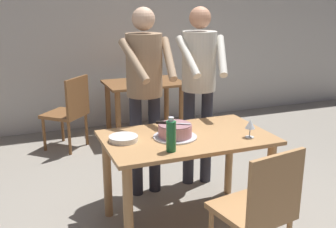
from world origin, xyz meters
TOP-DOWN VIEW (x-y plane):
  - ground_plane at (0.00, 0.00)m, footprint 14.00×14.00m
  - back_wall at (0.00, 2.89)m, footprint 10.00×0.12m
  - main_dining_table at (0.00, 0.00)m, footprint 1.31×0.79m
  - cake_on_platter at (-0.10, -0.01)m, footprint 0.34×0.34m
  - cake_knife at (-0.17, 0.03)m, footprint 0.24×0.16m
  - plate_stack at (-0.50, 0.06)m, footprint 0.22×0.22m
  - wine_glass_near at (0.44, -0.21)m, footprint 0.08×0.08m
  - water_bottle at (-0.24, -0.26)m, footprint 0.07×0.07m
  - person_cutting_cake at (-0.14, 0.61)m, footprint 0.47×0.56m
  - person_standing_beside at (0.40, 0.64)m, footprint 0.46×0.57m
  - chair_near_side at (0.17, -0.77)m, footprint 0.51×0.51m
  - background_table at (0.35, 2.19)m, footprint 1.00×0.70m
  - background_chair_1 at (-0.64, 2.06)m, footprint 0.62×0.62m

SIDE VIEW (x-z plane):
  - ground_plane at x=0.00m, z-range 0.00..0.00m
  - chair_near_side at x=0.17m, z-range 0.04..0.94m
  - background_chair_1 at x=-0.64m, z-range 0.04..0.94m
  - background_table at x=0.35m, z-range 0.21..0.95m
  - main_dining_table at x=0.00m, z-range 0.24..0.99m
  - plate_stack at x=-0.50m, z-range 0.75..0.79m
  - cake_on_platter at x=-0.10m, z-range 0.75..0.86m
  - wine_glass_near at x=0.44m, z-range 0.78..0.92m
  - water_bottle at x=-0.24m, z-range 0.74..0.99m
  - cake_knife at x=-0.17m, z-range 0.86..0.88m
  - person_cutting_cake at x=-0.14m, z-range 0.22..1.94m
  - person_standing_beside at x=0.40m, z-range 0.22..1.94m
  - back_wall at x=0.00m, z-range 0.00..2.70m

